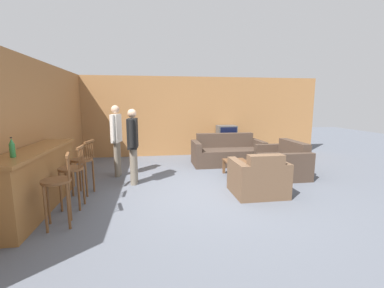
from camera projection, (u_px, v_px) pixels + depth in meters
The scene contains 16 objects.
ground_plane at pixel (206, 192), 5.10m from camera, with size 24.00×24.00×0.00m, color #565B66.
wall_back at pixel (183, 117), 8.54m from camera, with size 9.40×0.08×2.60m.
wall_left at pixel (51, 124), 5.74m from camera, with size 0.08×8.75×2.60m.
bar_counter at pixel (37, 179), 4.21m from camera, with size 0.55×2.45×1.02m.
bar_chair_near at pixel (58, 187), 3.61m from camera, with size 0.48×0.48×1.06m.
bar_chair_mid at pixel (72, 174), 4.27m from camera, with size 0.41×0.41×1.06m.
bar_chair_far at pixel (83, 164), 4.93m from camera, with size 0.49×0.49×1.06m.
couch_far at pixel (227, 153), 7.41m from camera, with size 2.01×0.92×0.86m.
armchair_near at pixel (258, 179), 4.94m from camera, with size 0.97×0.87×0.84m.
loveseat_right at pixel (283, 162), 6.32m from camera, with size 0.84×1.43×0.83m.
coffee_table at pixel (238, 164), 6.08m from camera, with size 0.54×0.85×0.37m.
tv_unit at pixel (226, 147), 8.58m from camera, with size 1.10×0.54×0.57m.
tv at pixel (226, 132), 8.50m from camera, with size 0.62×0.50×0.45m.
bottle at pixel (12, 148), 3.50m from camera, with size 0.07×0.07×0.28m.
person_by_window at pixel (116, 136), 6.08m from camera, with size 0.22×0.49×1.70m.
person_by_counter at pixel (133, 143), 5.51m from camera, with size 0.21×0.62×1.63m.
Camera 1 is at (-1.01, -4.78, 1.77)m, focal length 24.00 mm.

